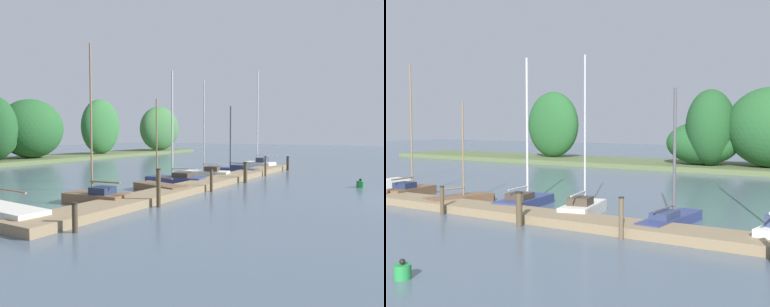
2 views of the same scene
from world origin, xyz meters
The scene contains 10 objects.
dock_pier centered at (0.00, 11.24, 0.17)m, with size 25.19×1.80×0.35m.
sailboat_1 centered at (-7.51, 12.93, 0.37)m, with size 1.57×3.18×7.08m.
sailboat_2 centered at (-3.27, 12.57, 0.25)m, with size 1.85×3.59×4.96m.
sailboat_3 centered at (-0.12, 13.58, 0.37)m, with size 1.80×3.92×6.96m.
sailboat_4 centered at (3.30, 13.26, 0.36)m, with size 1.85×3.40×6.81m.
sailboat_5 centered at (7.34, 13.10, 0.32)m, with size 1.18×4.34×5.26m.
mooring_piling_2 centered at (-1.88, 10.05, 0.62)m, with size 0.19×0.19×1.23m.
mooring_piling_3 centered at (2.46, 9.93, 0.67)m, with size 0.27×0.27×1.32m.
mooring_piling_4 centered at (6.71, 10.14, 0.73)m, with size 0.19×0.19×1.44m.
channel_buoy_0 centered at (4.01, 3.43, 0.19)m, with size 0.43×0.43×0.51m.
Camera 2 is at (14.25, -4.45, 3.91)m, focal length 45.93 mm.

